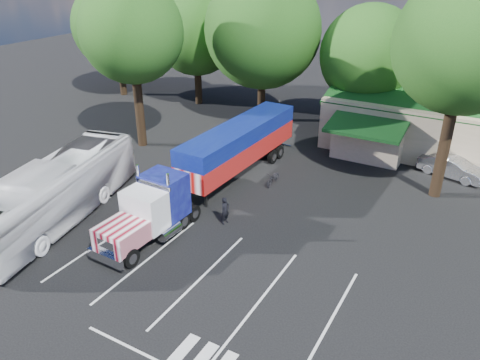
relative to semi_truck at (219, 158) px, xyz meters
The scene contains 12 objects.
ground 3.39m from the semi_truck, 68.99° to the right, with size 120.00×120.00×0.00m, color black.
tree_row_a 25.83m from the semi_truck, 146.25° to the left, with size 9.00×9.00×11.68m.
tree_row_b 20.17m from the semi_truck, 128.12° to the left, with size 8.40×8.40×11.35m.
tree_row_c 15.51m from the semi_truck, 106.46° to the left, with size 10.00×10.00×13.05m.
tree_row_d 16.46m from the semi_truck, 71.90° to the left, with size 8.00×8.00×10.60m.
tree_near_left 12.17m from the semi_truck, 159.48° to the left, with size 7.60×7.60×12.65m.
tree_near_right 15.63m from the semi_truck, 26.07° to the left, with size 8.00×8.00×13.50m.
semi_truck is the anchor object (origin of this frame).
woman 4.53m from the semi_truck, 54.10° to the right, with size 0.60×0.39×1.64m, color black.
bicycle 4.02m from the semi_truck, 41.23° to the left, with size 0.60×1.72×0.91m, color black.
tour_bus 9.92m from the semi_truck, 127.77° to the right, with size 2.99×12.79×3.56m, color white.
silver_sedan 16.10m from the semi_truck, 36.27° to the left, with size 1.56×4.47×1.47m, color #999BA0.
Camera 1 is at (13.73, -20.74, 14.09)m, focal length 35.00 mm.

